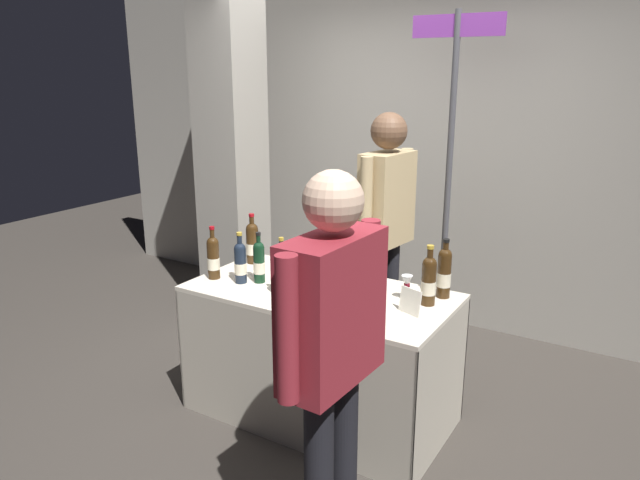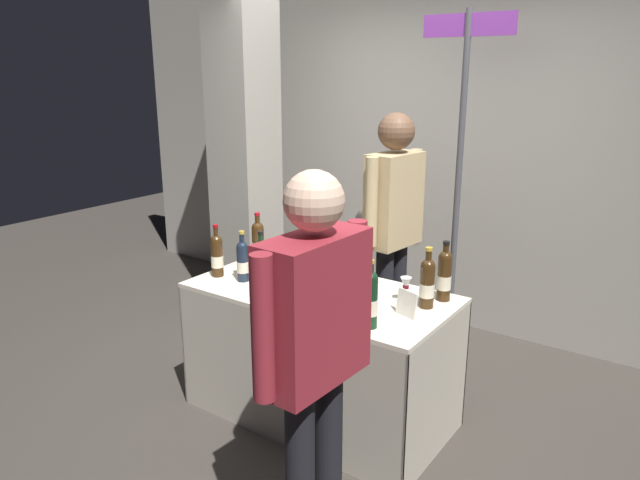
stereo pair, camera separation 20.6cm
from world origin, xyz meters
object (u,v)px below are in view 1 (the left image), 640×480
at_px(display_bottle_0, 377,298).
at_px(vendor_presenter, 386,217).
at_px(taster_foreground_right, 332,337).
at_px(booth_signpost, 450,155).
at_px(concrete_pillar, 230,117).
at_px(featured_wine_bottle, 252,242).
at_px(tasting_table, 320,330).
at_px(wine_glass_near_vendor, 407,283).
at_px(wine_glass_mid, 349,272).

bearing_deg(display_bottle_0, vendor_presenter, 113.03).
xyz_separation_m(vendor_presenter, taster_foreground_right, (0.57, -1.71, -0.04)).
bearing_deg(booth_signpost, concrete_pillar, -170.00).
bearing_deg(featured_wine_bottle, tasting_table, -17.84).
bearing_deg(display_bottle_0, booth_signpost, 96.97).
xyz_separation_m(concrete_pillar, wine_glass_near_vendor, (1.85, -0.79, -0.76)).
xyz_separation_m(wine_glass_near_vendor, booth_signpost, (-0.17, 1.08, 0.55)).
distance_m(featured_wine_bottle, booth_signpost, 1.47).
xyz_separation_m(wine_glass_near_vendor, taster_foreground_right, (0.12, -1.01, 0.12)).
bearing_deg(taster_foreground_right, wine_glass_mid, 28.08).
height_order(concrete_pillar, taster_foreground_right, concrete_pillar).
height_order(featured_wine_bottle, booth_signpost, booth_signpost).
xyz_separation_m(wine_glass_near_vendor, wine_glass_mid, (-0.35, -0.03, 0.01)).
relative_size(tasting_table, vendor_presenter, 0.87).
bearing_deg(vendor_presenter, booth_signpost, 151.39).
bearing_deg(tasting_table, wine_glass_mid, 35.48).
bearing_deg(vendor_presenter, display_bottle_0, 30.17).
distance_m(tasting_table, booth_signpost, 1.54).
relative_size(tasting_table, booth_signpost, 0.63).
bearing_deg(wine_glass_near_vendor, tasting_table, -165.66).
height_order(wine_glass_near_vendor, wine_glass_mid, wine_glass_mid).
xyz_separation_m(tasting_table, wine_glass_near_vendor, (0.48, 0.12, 0.35)).
distance_m(tasting_table, wine_glass_mid, 0.39).
relative_size(concrete_pillar, featured_wine_bottle, 10.09).
bearing_deg(vendor_presenter, taster_foreground_right, 25.65).
relative_size(display_bottle_0, vendor_presenter, 0.20).
height_order(tasting_table, taster_foreground_right, taster_foreground_right).
xyz_separation_m(tasting_table, wine_glass_mid, (0.13, 0.10, 0.35)).
xyz_separation_m(display_bottle_0, taster_foreground_right, (0.11, -0.62, 0.07)).
xyz_separation_m(concrete_pillar, wine_glass_mid, (1.50, -0.82, -0.76)).
bearing_deg(taster_foreground_right, featured_wine_bottle, 51.27).
bearing_deg(tasting_table, taster_foreground_right, -56.23).
height_order(tasting_table, display_bottle_0, display_bottle_0).
relative_size(wine_glass_near_vendor, vendor_presenter, 0.08).
distance_m(tasting_table, display_bottle_0, 0.68).
xyz_separation_m(display_bottle_0, wine_glass_near_vendor, (-0.01, 0.39, -0.05)).
bearing_deg(featured_wine_bottle, vendor_presenter, 42.82).
distance_m(vendor_presenter, taster_foreground_right, 1.80).
distance_m(wine_glass_near_vendor, taster_foreground_right, 1.03).
relative_size(concrete_pillar, vendor_presenter, 1.90).
xyz_separation_m(tasting_table, booth_signpost, (0.31, 1.21, 0.90)).
bearing_deg(vendor_presenter, concrete_pillar, -86.79).
distance_m(tasting_table, taster_foreground_right, 1.17).
relative_size(featured_wine_bottle, wine_glass_mid, 2.22).
xyz_separation_m(tasting_table, featured_wine_bottle, (-0.64, 0.20, 0.39)).
distance_m(concrete_pillar, featured_wine_bottle, 1.25).
height_order(featured_wine_bottle, wine_glass_near_vendor, featured_wine_bottle).
xyz_separation_m(taster_foreground_right, booth_signpost, (-0.29, 2.10, 0.43)).
distance_m(featured_wine_bottle, wine_glass_mid, 0.78).
xyz_separation_m(display_bottle_0, wine_glass_mid, (-0.35, 0.36, -0.04)).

